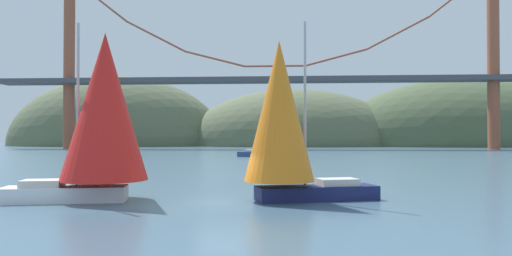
{
  "coord_description": "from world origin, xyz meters",
  "views": [
    {
      "loc": [
        3.4,
        -24.13,
        3.39
      ],
      "look_at": [
        0.0,
        25.74,
        4.17
      ],
      "focal_mm": 33.62,
      "sensor_mm": 36.0,
      "label": 1
    }
  ],
  "objects_px": {
    "sailboat_navy_sail": "(276,128)",
    "sailboat_green_sail": "(124,132)",
    "sailboat_red_spinnaker": "(102,111)",
    "channel_buoy": "(120,164)",
    "sailboat_orange_sail": "(283,118)"
  },
  "relations": [
    {
      "from": "sailboat_red_spinnaker",
      "to": "sailboat_green_sail",
      "type": "bearing_deg",
      "value": 108.25
    },
    {
      "from": "sailboat_green_sail",
      "to": "sailboat_red_spinnaker",
      "type": "relative_size",
      "value": 0.9
    },
    {
      "from": "sailboat_orange_sail",
      "to": "channel_buoy",
      "type": "xyz_separation_m",
      "value": [
        -17.45,
        24.76,
        -3.93
      ]
    },
    {
      "from": "sailboat_green_sail",
      "to": "sailboat_red_spinnaker",
      "type": "xyz_separation_m",
      "value": [
        17.24,
        -52.27,
        0.67
      ]
    },
    {
      "from": "sailboat_navy_sail",
      "to": "sailboat_green_sail",
      "type": "distance_m",
      "value": 24.87
    },
    {
      "from": "sailboat_green_sail",
      "to": "channel_buoy",
      "type": "distance_m",
      "value": 28.64
    },
    {
      "from": "sailboat_red_spinnaker",
      "to": "sailboat_navy_sail",
      "type": "bearing_deg",
      "value": 81.55
    },
    {
      "from": "sailboat_orange_sail",
      "to": "sailboat_green_sail",
      "type": "height_order",
      "value": "sailboat_orange_sail"
    },
    {
      "from": "sailboat_red_spinnaker",
      "to": "channel_buoy",
      "type": "bearing_deg",
      "value": 107.74
    },
    {
      "from": "channel_buoy",
      "to": "sailboat_navy_sail",
      "type": "bearing_deg",
      "value": 58.67
    },
    {
      "from": "sailboat_orange_sail",
      "to": "sailboat_green_sail",
      "type": "distance_m",
      "value": 58.11
    },
    {
      "from": "sailboat_orange_sail",
      "to": "channel_buoy",
      "type": "bearing_deg",
      "value": 125.18
    },
    {
      "from": "sailboat_navy_sail",
      "to": "sailboat_green_sail",
      "type": "xyz_separation_m",
      "value": [
        -24.84,
        1.09,
        -0.54
      ]
    },
    {
      "from": "sailboat_red_spinnaker",
      "to": "channel_buoy",
      "type": "relative_size",
      "value": 3.49
    },
    {
      "from": "sailboat_navy_sail",
      "to": "sailboat_green_sail",
      "type": "relative_size",
      "value": 1.16
    }
  ]
}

